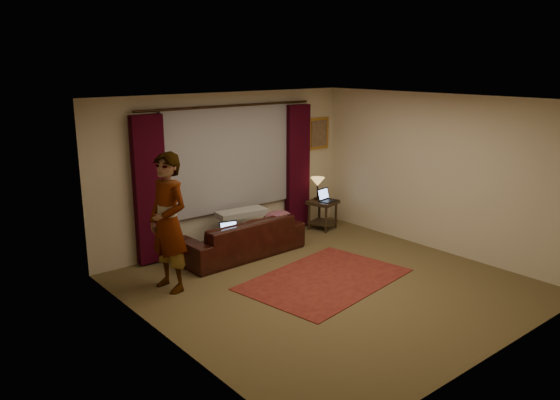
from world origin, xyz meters
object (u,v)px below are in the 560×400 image
at_px(sofa, 241,230).
at_px(end_table, 323,215).
at_px(tiffany_lamp, 317,189).
at_px(laptop_sofa, 231,230).
at_px(laptop_table, 328,195).
at_px(person, 168,223).

height_order(sofa, end_table, sofa).
bearing_deg(tiffany_lamp, sofa, -170.87).
height_order(sofa, tiffany_lamp, tiffany_lamp).
distance_m(laptop_sofa, tiffany_lamp, 2.40).
bearing_deg(end_table, sofa, -174.46).
xyz_separation_m(laptop_sofa, end_table, (2.35, 0.39, -0.26)).
xyz_separation_m(sofa, laptop_table, (2.07, 0.09, 0.24)).
relative_size(laptop_table, person, 0.18).
relative_size(sofa, tiffany_lamp, 5.01).
bearing_deg(sofa, person, 16.02).
bearing_deg(tiffany_lamp, end_table, -78.32).
bearing_deg(tiffany_lamp, laptop_sofa, -167.55).
distance_m(laptop_sofa, laptop_table, 2.41).
distance_m(laptop_sofa, person, 1.34).
relative_size(end_table, person, 0.29).
bearing_deg(tiffany_lamp, laptop_table, -75.26).
bearing_deg(laptop_table, laptop_sofa, 176.06).
bearing_deg(laptop_table, tiffany_lamp, 94.01).
distance_m(tiffany_lamp, laptop_table, 0.26).
distance_m(end_table, person, 3.72).
xyz_separation_m(tiffany_lamp, laptop_table, (0.06, -0.23, -0.10)).
distance_m(end_table, laptop_table, 0.41).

